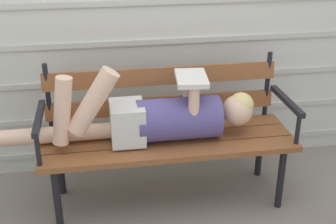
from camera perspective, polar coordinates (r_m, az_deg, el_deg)
ground_plane at (r=2.88m, az=0.67°, el=-13.14°), size 12.00×12.00×0.00m
house_siding at (r=3.05m, az=-1.70°, el=13.81°), size 4.34×0.08×2.38m
park_bench at (r=2.84m, az=-0.24°, el=-1.94°), size 1.55×0.51×0.89m
reclining_person at (r=2.72m, az=-1.45°, el=-0.61°), size 1.64×0.27×0.51m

